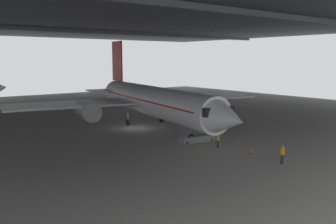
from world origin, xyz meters
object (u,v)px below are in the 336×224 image
airplane_main (151,101)px  boarding_stairs (197,135)px  crew_worker_near_nose (282,153)px  crew_worker_by_stairs (218,139)px  traffic_cone_orange (251,150)px

airplane_main → boarding_stairs: size_ratio=8.15×
airplane_main → crew_worker_near_nose: (-1.28, -22.22, -2.59)m
crew_worker_near_nose → crew_worker_by_stairs: crew_worker_near_nose is taller
crew_worker_near_nose → crew_worker_by_stairs: bearing=91.7°
boarding_stairs → crew_worker_near_nose: bearing=-90.3°
airplane_main → boarding_stairs: 11.22m
airplane_main → crew_worker_by_stairs: airplane_main is taller
airplane_main → crew_worker_by_stairs: size_ratio=24.38×
boarding_stairs → crew_worker_by_stairs: boarding_stairs is taller
boarding_stairs → traffic_cone_orange: boarding_stairs is taller
crew_worker_near_nose → traffic_cone_orange: (0.78, 4.15, -0.70)m
boarding_stairs → crew_worker_by_stairs: size_ratio=2.99×
boarding_stairs → airplane_main: bearing=83.5°
airplane_main → traffic_cone_orange: 18.38m
boarding_stairs → traffic_cone_orange: size_ratio=8.01×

